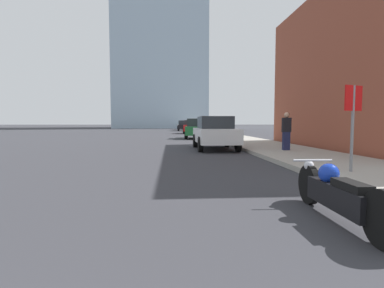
# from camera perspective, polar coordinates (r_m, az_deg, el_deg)

# --- Properties ---
(sidewalk) EXTENTS (3.39, 240.00, 0.15)m
(sidewalk) POSITION_cam_1_polar(r_m,az_deg,el_deg) (39.33, 3.33, 2.27)
(sidewalk) COLOR #9E998E
(sidewalk) RESTS_ON ground_plane
(motorcycle) EXTENTS (0.62, 2.41, 0.75)m
(motorcycle) POSITION_cam_1_polar(r_m,az_deg,el_deg) (4.52, 25.92, -8.44)
(motorcycle) COLOR black
(motorcycle) RESTS_ON ground_plane
(parked_car_white) EXTENTS (1.95, 4.26, 1.63)m
(parked_car_white) POSITION_cam_1_polar(r_m,az_deg,el_deg) (14.84, 4.38, 2.18)
(parked_car_white) COLOR silver
(parked_car_white) RESTS_ON ground_plane
(parked_car_green) EXTENTS (2.10, 3.98, 1.65)m
(parked_car_green) POSITION_cam_1_polar(r_m,az_deg,el_deg) (24.88, 0.81, 2.93)
(parked_car_green) COLOR #1E6B33
(parked_car_green) RESTS_ON ground_plane
(parked_car_red) EXTENTS (1.92, 4.02, 1.62)m
(parked_car_red) POSITION_cam_1_polar(r_m,az_deg,el_deg) (36.41, -0.33, 3.28)
(parked_car_red) COLOR red
(parked_car_red) RESTS_ON ground_plane
(parked_car_black) EXTENTS (2.10, 4.21, 1.58)m
(parked_car_black) POSITION_cam_1_polar(r_m,az_deg,el_deg) (48.60, -1.57, 3.48)
(parked_car_black) COLOR black
(parked_car_black) RESTS_ON ground_plane
(parked_car_silver) EXTENTS (2.14, 4.21, 1.75)m
(parked_car_silver) POSITION_cam_1_polar(r_m,az_deg,el_deg) (58.80, -1.77, 3.65)
(parked_car_silver) COLOR #BCBCC1
(parked_car_silver) RESTS_ON ground_plane
(stop_sign) EXTENTS (0.57, 0.26, 2.06)m
(stop_sign) POSITION_cam_1_polar(r_m,az_deg,el_deg) (8.12, 28.32, 5.23)
(stop_sign) COLOR slate
(stop_sign) RESTS_ON sidewalk
(pedestrian) EXTENTS (0.36, 0.23, 1.61)m
(pedestrian) POSITION_cam_1_polar(r_m,az_deg,el_deg) (13.43, 17.53, 2.39)
(pedestrian) COLOR #1E2347
(pedestrian) RESTS_ON sidewalk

